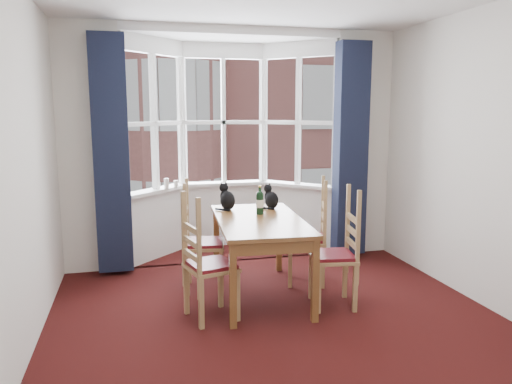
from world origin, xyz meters
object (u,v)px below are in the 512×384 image
object	(u,v)px
chair_left_far	(196,245)
cat_left	(227,199)
chair_right_far	(315,240)
candle_short	(176,184)
chair_right_near	(343,257)
candle_tall	(167,184)
wine_bottle	(260,202)
chair_left_near	(201,268)
cat_right	(271,199)
dining_table	(260,227)

from	to	relation	value
chair_left_far	cat_left	distance (m)	0.60
chair_right_far	candle_short	distance (m)	1.98
chair_right_near	candle_tall	xyz separation A→B (m)	(-1.49, 2.01, 0.46)
wine_bottle	chair_left_near	bearing A→B (deg)	-136.82
chair_right_far	cat_left	distance (m)	1.04
chair_right_far	candle_short	bearing A→B (deg)	134.17
chair_left_near	wine_bottle	bearing A→B (deg)	43.18
chair_left_near	cat_right	xyz separation A→B (m)	(0.89, 0.92, 0.42)
chair_right_far	wine_bottle	bearing A→B (deg)	-178.35
candle_tall	candle_short	size ratio (longest dim) A/B	1.38
chair_right_far	wine_bottle	size ratio (longest dim) A/B	3.09
dining_table	wine_bottle	bearing A→B (deg)	74.77
dining_table	candle_tall	distance (m)	1.78
chair_left_near	cat_left	distance (m)	1.14
chair_right_near	wine_bottle	size ratio (longest dim) A/B	3.09
chair_right_far	wine_bottle	xyz separation A→B (m)	(-0.61, -0.02, 0.45)
cat_right	candle_short	xyz separation A→B (m)	(-0.92, 1.13, 0.02)
chair_right_near	candle_short	bearing A→B (deg)	123.96
dining_table	wine_bottle	world-z (taller)	wine_bottle
chair_right_far	chair_right_near	bearing A→B (deg)	-87.34
chair_left_near	chair_right_far	size ratio (longest dim) A/B	1.00
chair_left_far	chair_right_near	distance (m)	1.50
chair_right_near	chair_right_far	bearing A→B (deg)	92.66
cat_left	cat_right	distance (m)	0.48
chair_right_near	chair_right_far	distance (m)	0.66
cat_left	candle_short	world-z (taller)	cat_left
chair_right_far	candle_tall	size ratio (longest dim) A/B	7.03
dining_table	chair_right_far	bearing A→B (deg)	18.24
chair_left_near	wine_bottle	distance (m)	1.05
chair_left_near	chair_left_far	xyz separation A→B (m)	(0.05, 0.78, 0.00)
chair_left_far	cat_right	bearing A→B (deg)	9.58
chair_left_far	candle_short	bearing A→B (deg)	93.50
candle_tall	candle_short	bearing A→B (deg)	14.06
chair_right_near	candle_short	xyz separation A→B (m)	(-1.37, 2.04, 0.45)
wine_bottle	candle_tall	world-z (taller)	wine_bottle
candle_tall	chair_left_near	bearing A→B (deg)	-85.73
chair_left_near	cat_left	xyz separation A→B (m)	(0.42, 0.97, 0.43)
chair_right_far	dining_table	bearing A→B (deg)	-161.76
chair_left_near	candle_short	distance (m)	2.10
chair_left_far	cat_right	world-z (taller)	cat_right
candle_tall	dining_table	bearing A→B (deg)	-63.22
dining_table	cat_left	distance (m)	0.60
chair_left_near	chair_left_far	size ratio (longest dim) A/B	1.00
chair_left_far	chair_right_far	bearing A→B (deg)	-4.93
dining_table	candle_short	size ratio (longest dim) A/B	16.74
chair_left_near	candle_short	world-z (taller)	candle_short
chair_right_near	wine_bottle	bearing A→B (deg)	135.22
chair_right_far	candle_short	size ratio (longest dim) A/B	9.70
wine_bottle	candle_tall	size ratio (longest dim) A/B	2.27
chair_left_far	wine_bottle	xyz separation A→B (m)	(0.65, -0.13, 0.45)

